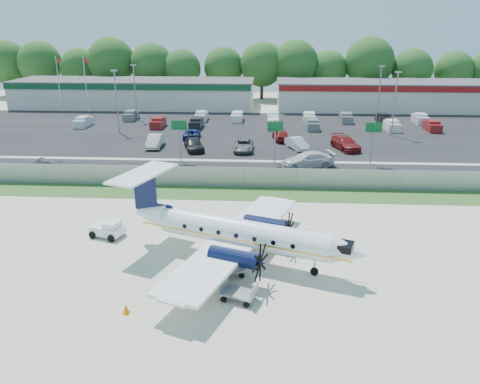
# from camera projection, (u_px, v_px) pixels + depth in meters

# --- Properties ---
(ground) EXTENTS (170.00, 170.00, 0.00)m
(ground) POSITION_uv_depth(u_px,v_px,m) (235.00, 251.00, 32.95)
(ground) COLOR beige
(ground) RESTS_ON ground
(grass_verge) EXTENTS (170.00, 4.00, 0.02)m
(grass_verge) POSITION_uv_depth(u_px,v_px,m) (244.00, 194.00, 44.24)
(grass_verge) COLOR #2D561E
(grass_verge) RESTS_ON ground
(access_road) EXTENTS (170.00, 8.00, 0.02)m
(access_road) POSITION_uv_depth(u_px,v_px,m) (247.00, 172.00, 50.83)
(access_road) COLOR black
(access_road) RESTS_ON ground
(parking_lot) EXTENTS (170.00, 32.00, 0.02)m
(parking_lot) POSITION_uv_depth(u_px,v_px,m) (253.00, 131.00, 70.58)
(parking_lot) COLOR black
(parking_lot) RESTS_ON ground
(perimeter_fence) EXTENTS (120.00, 0.06, 1.99)m
(perimeter_fence) POSITION_uv_depth(u_px,v_px,m) (245.00, 177.00, 45.79)
(perimeter_fence) COLOR gray
(perimeter_fence) RESTS_ON ground
(building_west) EXTENTS (46.40, 12.40, 5.24)m
(building_west) POSITION_uv_depth(u_px,v_px,m) (135.00, 93.00, 91.74)
(building_west) COLOR silver
(building_west) RESTS_ON ground
(building_east) EXTENTS (44.40, 12.40, 5.24)m
(building_east) POSITION_uv_depth(u_px,v_px,m) (394.00, 95.00, 88.93)
(building_east) COLOR silver
(building_east) RESTS_ON ground
(sign_left) EXTENTS (1.80, 0.26, 5.00)m
(sign_left) POSITION_uv_depth(u_px,v_px,m) (179.00, 131.00, 53.75)
(sign_left) COLOR gray
(sign_left) RESTS_ON ground
(sign_mid) EXTENTS (1.80, 0.26, 5.00)m
(sign_mid) POSITION_uv_depth(u_px,v_px,m) (275.00, 132.00, 53.13)
(sign_mid) COLOR gray
(sign_mid) RESTS_ON ground
(sign_right) EXTENTS (1.80, 0.26, 5.00)m
(sign_right) POSITION_uv_depth(u_px,v_px,m) (373.00, 133.00, 52.51)
(sign_right) COLOR gray
(sign_right) RESTS_ON ground
(flagpole_west) EXTENTS (1.06, 0.12, 10.00)m
(flagpole_west) POSITION_uv_depth(u_px,v_px,m) (59.00, 81.00, 84.84)
(flagpole_west) COLOR white
(flagpole_west) RESTS_ON ground
(flagpole_east) EXTENTS (1.06, 0.12, 10.00)m
(flagpole_east) POSITION_uv_depth(u_px,v_px,m) (86.00, 81.00, 84.56)
(flagpole_east) COLOR white
(flagpole_east) RESTS_ON ground
(light_pole_nw) EXTENTS (0.90, 0.35, 9.09)m
(light_pole_nw) POSITION_uv_depth(u_px,v_px,m) (116.00, 97.00, 68.09)
(light_pole_nw) COLOR gray
(light_pole_nw) RESTS_ON ground
(light_pole_ne) EXTENTS (0.90, 0.35, 9.09)m
(light_pole_ne) POSITION_uv_depth(u_px,v_px,m) (395.00, 100.00, 65.83)
(light_pole_ne) COLOR gray
(light_pole_ne) RESTS_ON ground
(light_pole_sw) EXTENTS (0.90, 0.35, 9.09)m
(light_pole_sw) POSITION_uv_depth(u_px,v_px,m) (135.00, 89.00, 77.49)
(light_pole_sw) COLOR gray
(light_pole_sw) RESTS_ON ground
(light_pole_se) EXTENTS (0.90, 0.35, 9.09)m
(light_pole_se) POSITION_uv_depth(u_px,v_px,m) (379.00, 90.00, 75.24)
(light_pole_se) COLOR gray
(light_pole_se) RESTS_ON ground
(tree_line) EXTENTS (112.00, 6.00, 14.00)m
(tree_line) POSITION_uv_depth(u_px,v_px,m) (258.00, 99.00, 102.58)
(tree_line) COLOR #205017
(tree_line) RESTS_ON ground
(aircraft) EXTENTS (17.10, 16.65, 5.26)m
(aircraft) POSITION_uv_depth(u_px,v_px,m) (238.00, 232.00, 31.08)
(aircraft) COLOR white
(aircraft) RESTS_ON ground
(pushback_tug) EXTENTS (2.62, 2.23, 1.25)m
(pushback_tug) POSITION_uv_depth(u_px,v_px,m) (108.00, 229.00, 35.06)
(pushback_tug) COLOR white
(pushback_tug) RESTS_ON ground
(baggage_cart_near) EXTENTS (2.30, 1.81, 1.06)m
(baggage_cart_near) POSITION_uv_depth(u_px,v_px,m) (239.00, 292.00, 26.91)
(baggage_cart_near) COLOR gray
(baggage_cart_near) RESTS_ON ground
(baggage_cart_far) EXTENTS (2.35, 1.93, 1.07)m
(baggage_cart_far) POSITION_uv_depth(u_px,v_px,m) (228.00, 269.00, 29.50)
(baggage_cart_far) COLOR gray
(baggage_cart_far) RESTS_ON ground
(cone_nose) EXTENTS (0.37, 0.37, 0.53)m
(cone_nose) POSITION_uv_depth(u_px,v_px,m) (308.00, 232.00, 35.47)
(cone_nose) COLOR orange
(cone_nose) RESTS_ON ground
(cone_port_wing) EXTENTS (0.41, 0.41, 0.59)m
(cone_port_wing) POSITION_uv_depth(u_px,v_px,m) (126.00, 309.00, 25.72)
(cone_port_wing) COLOR orange
(cone_port_wing) RESTS_ON ground
(cone_starboard_wing) EXTENTS (0.34, 0.34, 0.48)m
(cone_starboard_wing) POSITION_uv_depth(u_px,v_px,m) (200.00, 180.00, 47.39)
(cone_starboard_wing) COLOR orange
(cone_starboard_wing) RESTS_ON ground
(road_car_west) EXTENTS (5.14, 2.97, 1.40)m
(road_car_west) POSITION_uv_depth(u_px,v_px,m) (57.00, 173.00, 50.67)
(road_car_west) COLOR #595B5E
(road_car_west) RESTS_ON ground
(road_car_mid) EXTENTS (6.36, 3.85, 1.72)m
(road_car_mid) POSITION_uv_depth(u_px,v_px,m) (307.00, 167.00, 52.62)
(road_car_mid) COLOR silver
(road_car_mid) RESTS_ON ground
(parked_car_a) EXTENTS (1.94, 5.02, 1.63)m
(parked_car_a) POSITION_uv_depth(u_px,v_px,m) (155.00, 147.00, 61.35)
(parked_car_a) COLOR beige
(parked_car_a) RESTS_ON ground
(parked_car_b) EXTENTS (3.51, 5.57, 1.50)m
(parked_car_b) POSITION_uv_depth(u_px,v_px,m) (194.00, 150.00, 59.80)
(parked_car_b) COLOR black
(parked_car_b) RESTS_ON ground
(parked_car_c) EXTENTS (2.45, 5.21, 1.44)m
(parked_car_c) POSITION_uv_depth(u_px,v_px,m) (244.00, 151.00, 59.50)
(parked_car_c) COLOR #595B5E
(parked_car_c) RESTS_ON ground
(parked_car_d) EXTENTS (3.22, 4.80, 1.50)m
(parked_car_d) POSITION_uv_depth(u_px,v_px,m) (297.00, 149.00, 60.36)
(parked_car_d) COLOR silver
(parked_car_d) RESTS_ON ground
(parked_car_e) EXTENTS (3.81, 6.05, 1.63)m
(parked_car_e) POSITION_uv_depth(u_px,v_px,m) (345.00, 149.00, 60.20)
(parked_car_e) COLOR maroon
(parked_car_e) RESTS_ON ground
(parked_car_f) EXTENTS (2.50, 4.91, 1.33)m
(parked_car_f) POSITION_uv_depth(u_px,v_px,m) (192.00, 138.00, 66.23)
(parked_car_f) COLOR navy
(parked_car_f) RESTS_ON ground
(parked_car_g) EXTENTS (2.55, 4.94, 1.61)m
(parked_car_g) POSITION_uv_depth(u_px,v_px,m) (281.00, 140.00, 64.96)
(parked_car_g) COLOR maroon
(parked_car_g) RESTS_ON ground
(far_parking_rows) EXTENTS (56.00, 10.00, 1.60)m
(far_parking_rows) POSITION_uv_depth(u_px,v_px,m) (254.00, 125.00, 75.29)
(far_parking_rows) COLOR gray
(far_parking_rows) RESTS_ON ground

